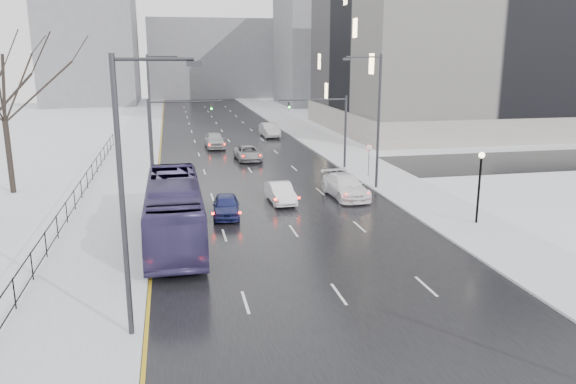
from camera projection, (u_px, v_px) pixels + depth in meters
road at (236, 150)px, 59.99m from camera, size 16.00×150.00×0.04m
cross_road at (252, 173)px, 48.58m from camera, size 130.00×10.00×0.04m
sidewalk_left at (134, 153)px, 57.89m from camera, size 5.00×150.00×0.16m
sidewalk_right at (330, 146)px, 62.06m from camera, size 5.00×150.00×0.16m
park_strip at (36, 157)px, 56.01m from camera, size 14.00×150.00×0.12m
tree_park_e at (14, 194)px, 41.17m from camera, size 9.45×9.45×13.50m
iron_fence at (50, 236)px, 28.67m from camera, size 0.06×70.00×1.30m
streetlight_r_mid at (376, 115)px, 41.27m from camera, size 2.95×0.25×10.00m
streetlight_l_near at (128, 186)px, 19.00m from camera, size 2.95×0.25×10.00m
streetlight_l_far at (152, 105)px, 49.43m from camera, size 2.95×0.25×10.00m
lamppost_r_mid at (480, 177)px, 32.96m from camera, size 0.36×0.36×4.28m
mast_signal_right at (334, 123)px, 49.06m from camera, size 6.10×0.33×6.50m
mast_signal_left at (163, 128)px, 46.15m from camera, size 6.10×0.33×6.50m
no_uturn_sign at (369, 150)px, 46.06m from camera, size 0.60×0.06×2.70m
civic_building at (482, 45)px, 75.69m from camera, size 41.00×31.00×24.80m
bldg_far_right at (339, 50)px, 115.23m from camera, size 24.00×20.00×22.00m
bldg_far_left at (89, 34)px, 114.09m from camera, size 18.00×22.00×28.00m
bldg_far_center at (213, 59)px, 134.71m from camera, size 30.00×18.00×18.00m
bus at (174, 210)px, 30.34m from camera, size 2.88×12.26×3.41m
sedan_center_near at (226, 206)px, 35.20m from camera, size 1.98×4.19×1.38m
sedan_right_near at (280, 193)px, 38.53m from camera, size 1.62×4.25×1.38m
sedan_right_cross at (248, 153)px, 54.06m from camera, size 2.48×4.96×1.35m
sedan_right_far at (345, 186)px, 39.95m from camera, size 2.54×5.63×1.60m
sedan_center_far at (215, 140)px, 61.15m from camera, size 2.14×5.10×1.72m
sedan_right_distant at (270, 130)px, 69.52m from camera, size 2.01×5.23×1.70m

